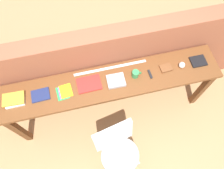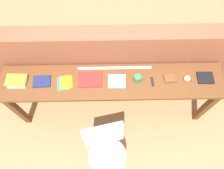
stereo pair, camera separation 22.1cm
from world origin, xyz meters
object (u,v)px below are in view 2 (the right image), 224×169
Objects in this scene: mug at (138,79)px; leather_journal_brown at (170,78)px; book_open_centre at (90,80)px; multitool_folded at (152,81)px; pamphlet_pile_colourful at (65,83)px; magazine_cycling at (42,81)px; chair_white_moulded at (106,149)px; sports_ball_small at (187,78)px; book_repair_rightmost at (205,78)px; book_stack_leftmost at (17,81)px.

leather_journal_brown is at bearing 2.05° from mug.
multitool_folded is at bearing -4.02° from book_open_centre.
magazine_cycling is at bearing 175.51° from pamphlet_pile_colourful.
chair_white_moulded is 6.86× the size of leather_journal_brown.
pamphlet_pile_colourful is 0.70× the size of book_open_centre.
sports_ball_small is 0.39× the size of book_repair_rightmost.
book_open_centre reaches higher than chair_white_moulded.
magazine_cycling is 1.42m from leather_journal_brown.
multitool_folded is 0.20m from leather_journal_brown.
sports_ball_small reaches higher than pamphlet_pile_colourful.
sports_ball_small reaches higher than chair_white_moulded.
mug is 0.55m from sports_ball_small.
pamphlet_pile_colourful is 1.56m from book_repair_rightmost.
book_repair_rightmost is (0.76, 0.01, -0.03)m from mug.
book_stack_leftmost is 1.79× the size of leather_journal_brown.
chair_white_moulded is at bearing -140.45° from leather_journal_brown.
multitool_folded is at bearing -175.92° from book_repair_rightmost.
leather_journal_brown is (1.17, 0.03, 0.01)m from pamphlet_pile_colourful.
chair_white_moulded is 0.91m from multitool_folded.
pamphlet_pile_colourful is 0.97m from multitool_folded.
book_open_centre is 0.52m from mug.
magazine_cycling is at bearing 178.89° from multitool_folded.
multitool_folded is (0.17, -0.02, -0.04)m from mug.
book_stack_leftmost is 0.52m from pamphlet_pile_colourful.
book_repair_rightmost is (0.21, 0.02, -0.02)m from sports_ball_small.
sports_ball_small reaches higher than multitool_folded.
book_repair_rightmost is at bearing 31.53° from chair_white_moulded.
book_open_centre is 3.81× the size of sports_ball_small.
book_open_centre is (0.80, 0.01, -0.02)m from book_stack_leftmost.
chair_white_moulded is at bearing -35.08° from book_stack_leftmost.
mug is at bearing 172.96° from multitool_folded.
multitool_folded reaches higher than chair_white_moulded.
book_open_centre is (0.28, 0.03, 0.00)m from pamphlet_pile_colourful.
leather_journal_brown is at bearing -1.75° from magazine_cycling.
mug reaches higher than book_stack_leftmost.
pamphlet_pile_colourful is (-0.44, 0.66, 0.36)m from chair_white_moulded.
chair_white_moulded is 8.10× the size of mug.
leather_journal_brown is at bearing 9.57° from multitool_folded.
book_repair_rightmost is at bearing 0.25° from book_stack_leftmost.
leather_journal_brown is at bearing -179.12° from book_repair_rightmost.
chair_white_moulded is 8.10× the size of multitool_folded.
mug is 1.00× the size of multitool_folded.
mug is 1.59× the size of sports_ball_small.
magazine_cycling is at bearing 135.79° from chair_white_moulded.
chair_white_moulded is at bearing -128.87° from multitool_folded.
pamphlet_pile_colourful is at bearing 177.58° from leather_journal_brown.
book_stack_leftmost is 2.11× the size of mug.
mug reaches higher than book_repair_rightmost.
sports_ball_small is at bearing -0.35° from mug.
book_stack_leftmost is at bearing 179.71° from book_open_centre.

